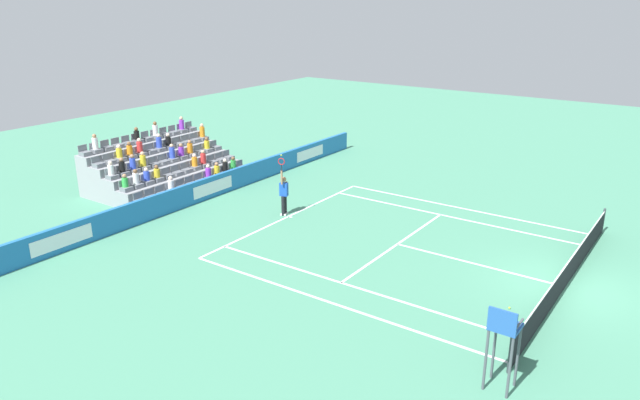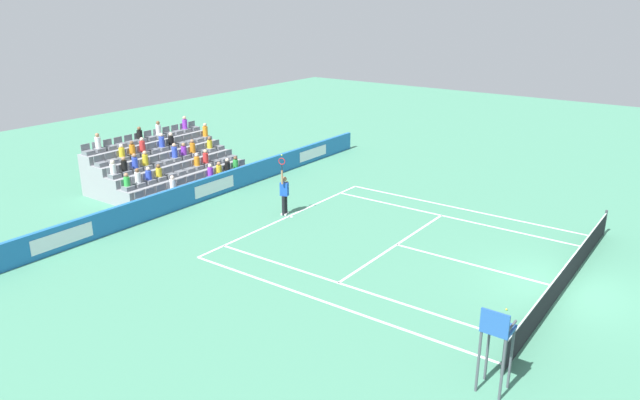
{
  "view_description": "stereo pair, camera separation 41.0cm",
  "coord_description": "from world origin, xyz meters",
  "px_view_note": "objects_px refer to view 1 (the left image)",
  "views": [
    {
      "loc": [
        19.6,
        3.54,
        9.32
      ],
      "look_at": [
        -0.04,
        -10.2,
        1.1
      ],
      "focal_mm": 33.33,
      "sensor_mm": 36.0,
      "label": 1
    },
    {
      "loc": [
        19.36,
        3.87,
        9.32
      ],
      "look_at": [
        -0.04,
        -10.2,
        1.1
      ],
      "focal_mm": 33.33,
      "sensor_mm": 36.0,
      "label": 2
    }
  ],
  "objects_px": {
    "tennis_net": "(567,274)",
    "tennis_player": "(284,194)",
    "loose_tennis_ball": "(509,308)",
    "umpire_chair": "(503,336)"
  },
  "relations": [
    {
      "from": "tennis_net",
      "to": "tennis_player",
      "type": "height_order",
      "value": "tennis_player"
    },
    {
      "from": "tennis_net",
      "to": "loose_tennis_ball",
      "type": "xyz_separation_m",
      "value": [
        2.58,
        -1.07,
        -0.46
      ]
    },
    {
      "from": "tennis_net",
      "to": "umpire_chair",
      "type": "distance_m",
      "value": 6.84
    },
    {
      "from": "tennis_player",
      "to": "umpire_chair",
      "type": "distance_m",
      "value": 13.99
    },
    {
      "from": "tennis_net",
      "to": "tennis_player",
      "type": "relative_size",
      "value": 4.19
    },
    {
      "from": "tennis_player",
      "to": "loose_tennis_ball",
      "type": "distance_m",
      "value": 11.48
    },
    {
      "from": "tennis_player",
      "to": "umpire_chair",
      "type": "bearing_deg",
      "value": 60.7
    },
    {
      "from": "tennis_player",
      "to": "loose_tennis_ball",
      "type": "bearing_deg",
      "value": 76.55
    },
    {
      "from": "tennis_net",
      "to": "loose_tennis_ball",
      "type": "relative_size",
      "value": 176.03
    },
    {
      "from": "tennis_player",
      "to": "umpire_chair",
      "type": "xyz_separation_m",
      "value": [
        6.84,
        12.19,
        0.53
      ]
    }
  ]
}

